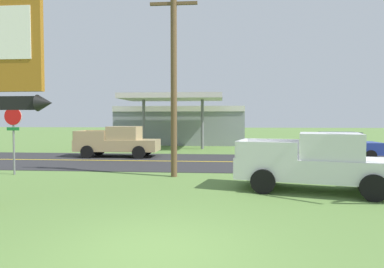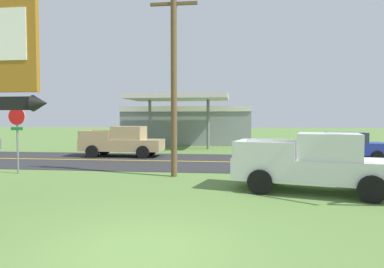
# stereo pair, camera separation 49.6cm
# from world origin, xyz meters

# --- Properties ---
(ground_plane) EXTENTS (180.00, 180.00, 0.00)m
(ground_plane) POSITION_xyz_m (0.00, 0.00, 0.00)
(ground_plane) COLOR #5B7F3D
(road_asphalt) EXTENTS (140.00, 8.00, 0.02)m
(road_asphalt) POSITION_xyz_m (0.00, 13.00, 0.01)
(road_asphalt) COLOR #2B2B2D
(road_asphalt) RESTS_ON ground
(road_centre_line) EXTENTS (126.00, 0.20, 0.01)m
(road_centre_line) POSITION_xyz_m (0.00, 13.00, 0.02)
(road_centre_line) COLOR gold
(road_centre_line) RESTS_ON road_asphalt
(stop_sign) EXTENTS (0.80, 0.08, 2.95)m
(stop_sign) POSITION_xyz_m (-7.79, 7.89, 2.03)
(stop_sign) COLOR slate
(stop_sign) RESTS_ON ground
(utility_pole) EXTENTS (2.19, 0.26, 8.49)m
(utility_pole) POSITION_xyz_m (-0.76, 7.98, 4.58)
(utility_pole) COLOR brown
(utility_pole) RESTS_ON ground
(gas_station) EXTENTS (12.00, 11.50, 4.40)m
(gas_station) POSITION_xyz_m (-2.71, 26.84, 1.94)
(gas_station) COLOR gray
(gas_station) RESTS_ON ground
(pickup_white_parked_on_lawn) EXTENTS (5.52, 3.16, 1.96)m
(pickup_white_parked_on_lawn) POSITION_xyz_m (4.44, 5.57, 0.96)
(pickup_white_parked_on_lawn) COLOR silver
(pickup_white_parked_on_lawn) RESTS_ON ground
(pickup_tan_on_road) EXTENTS (5.20, 2.24, 1.96)m
(pickup_tan_on_road) POSITION_xyz_m (-5.30, 15.00, 0.96)
(pickup_tan_on_road) COLOR tan
(pickup_tan_on_road) RESTS_ON ground
(car_blue_mid_lane) EXTENTS (4.20, 2.00, 1.64)m
(car_blue_mid_lane) POSITION_xyz_m (8.45, 15.00, 0.83)
(car_blue_mid_lane) COLOR #233893
(car_blue_mid_lane) RESTS_ON ground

